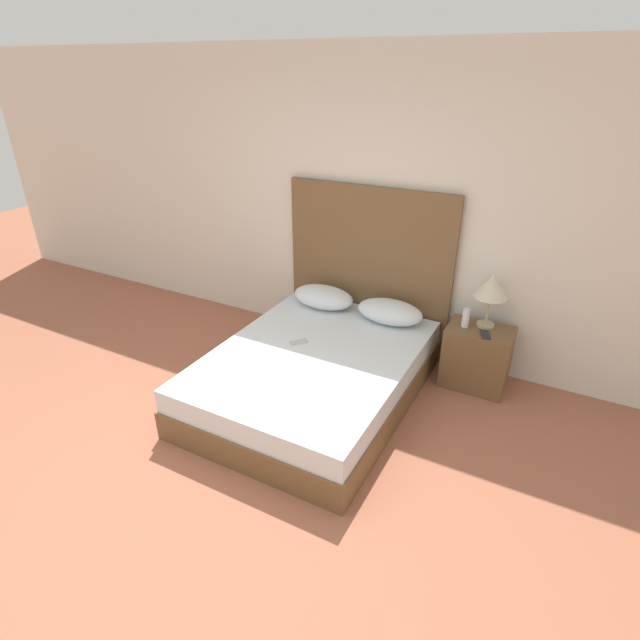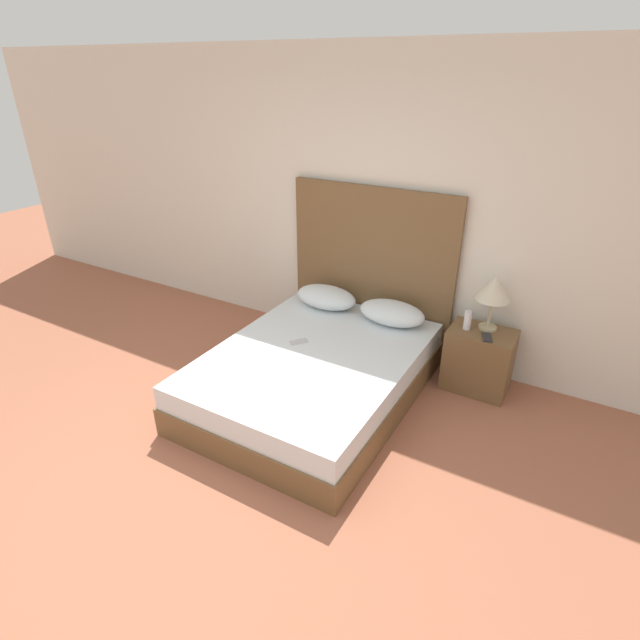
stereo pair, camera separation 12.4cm
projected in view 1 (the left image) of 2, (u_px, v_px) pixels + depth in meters
The scene contains 11 objects.
ground_plane at pixel (187, 507), 3.17m from camera, with size 16.00×16.00×0.00m, color #9E5B42.
wall_back at pixel (360, 207), 4.56m from camera, with size 10.00×0.06×2.70m.
bed at pixel (314, 375), 4.13m from camera, with size 1.53×2.06×0.43m.
headboard at pixel (368, 270), 4.70m from camera, with size 1.61×0.05×1.57m.
pillow_left at pixel (323, 297), 4.76m from camera, with size 0.60×0.36×0.20m.
pillow_right at pixel (390, 312), 4.47m from camera, with size 0.60×0.36×0.20m.
phone_on_bed at pixel (299, 342), 4.18m from camera, with size 0.15×0.16×0.01m.
nightstand at pixel (476, 357), 4.27m from camera, with size 0.53×0.37×0.55m.
table_lamp at pixel (492, 287), 4.03m from camera, with size 0.28×0.28×0.46m.
phone_on_nightstand at pixel (485, 335), 4.04m from camera, with size 0.12×0.16×0.01m.
toiletry_bottle at pixel (466, 318), 4.14m from camera, with size 0.06×0.06×0.16m.
Camera 1 is at (1.82, -1.61, 2.50)m, focal length 28.00 mm.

